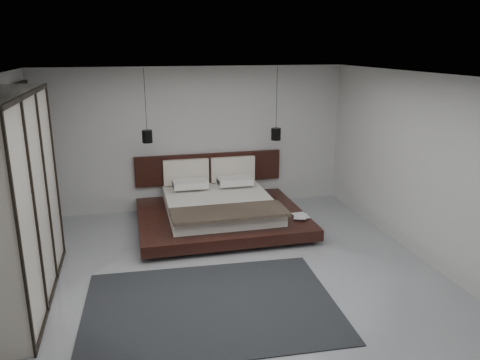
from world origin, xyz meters
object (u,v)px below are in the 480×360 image
object	(u,v)px
wardrobe	(14,201)
rug	(211,306)
bed	(220,209)
pendant_left	(147,136)
pendant_right	(276,134)
lattice_screen	(30,158)

from	to	relation	value
wardrobe	rug	size ratio (longest dim) A/B	0.86
rug	bed	bearing A→B (deg)	76.55
pendant_left	pendant_right	xyz separation A→B (m)	(2.41, 0.00, -0.06)
pendant_right	wardrobe	distance (m)	4.83
lattice_screen	rug	xyz separation A→B (m)	(2.55, -3.30, -1.29)
lattice_screen	wardrobe	bearing A→B (deg)	-84.30
pendant_right	bed	bearing A→B (deg)	-158.40
pendant_left	wardrobe	bearing A→B (deg)	-125.51
pendant_left	wardrobe	size ratio (longest dim) A/B	0.48
pendant_left	pendant_right	distance (m)	2.41
wardrobe	rug	distance (m)	2.76
bed	pendant_right	size ratio (longest dim) A/B	2.15
bed	wardrobe	bearing A→B (deg)	-146.29
bed	rug	world-z (taller)	bed
pendant_right	pendant_left	bearing A→B (deg)	-180.00
pendant_right	wardrobe	size ratio (longest dim) A/B	0.51
wardrobe	pendant_left	bearing A→B (deg)	54.49
bed	pendant_right	world-z (taller)	pendant_right
pendant_left	bed	bearing A→B (deg)	-21.60
rug	lattice_screen	bearing A→B (deg)	127.64
lattice_screen	rug	world-z (taller)	lattice_screen
lattice_screen	bed	bearing A→B (deg)	-9.70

